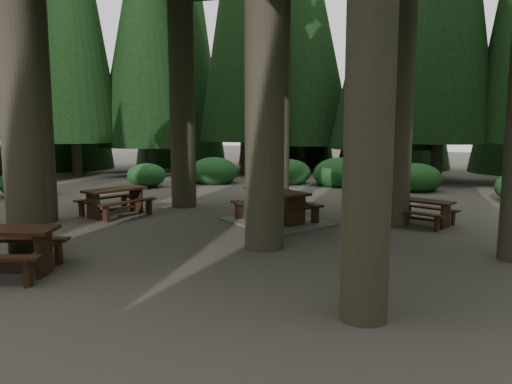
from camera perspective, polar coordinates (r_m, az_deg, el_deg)
The scene contains 5 objects.
ground at distance 11.19m, azimuth -3.12°, elevation -6.05°, with size 80.00×80.00×0.00m, color #504941.
picnic_table_b at distance 15.14m, azimuth -15.79°, elevation -0.62°, with size 1.72×2.02×0.80m.
picnic_table_c at distance 13.59m, azimuth 2.32°, elevation -2.17°, with size 3.28×3.05×0.89m.
picnic_table_d at distance 13.95m, azimuth 18.48°, elevation -1.77°, with size 1.77×1.53×0.67m.
shrub_ring at distance 11.35m, azimuth 1.96°, elevation -3.76°, with size 23.86×24.64×1.49m.
Camera 1 is at (6.20, -8.91, 2.71)m, focal length 35.00 mm.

